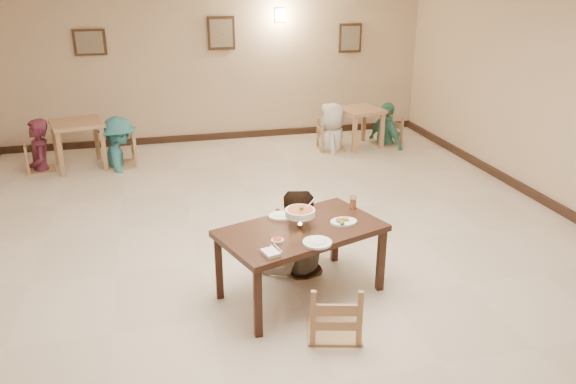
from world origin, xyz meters
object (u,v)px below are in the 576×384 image
object	(u,v)px
chair_near	(336,282)
bg_diner_d	(388,102)
main_table	(301,235)
bg_chair_lr	(118,135)
drink_glass	(353,203)
bg_table_right	(360,116)
bg_table_left	(77,130)
bg_chair_rr	(387,119)
chair_far	(294,220)
bg_chair_ll	(38,144)
bg_diner_c	(332,103)
bg_diner_b	(116,117)
curry_warmer	(300,213)
bg_diner_a	(33,119)
bg_chair_rl	(332,123)
main_diner	(294,191)

from	to	relation	value
chair_near	bg_diner_d	world-z (taller)	bg_diner_d
main_table	bg_chair_lr	bearing A→B (deg)	92.81
drink_glass	bg_table_right	bearing A→B (deg)	68.27
bg_table_left	bg_chair_rr	world-z (taller)	bg_chair_rr
chair_far	chair_near	size ratio (longest dim) A/B	1.02
bg_chair_ll	bg_diner_c	bearing A→B (deg)	-101.02
bg_chair_lr	bg_diner_b	size ratio (longest dim) A/B	0.65
curry_warmer	main_table	bearing A→B (deg)	-71.39
bg_diner_a	bg_diner_c	distance (m)	4.99
main_table	bg_diner_c	world-z (taller)	bg_diner_c
bg_table_right	bg_chair_rl	size ratio (longest dim) A/B	0.86
curry_warmer	bg_diner_b	world-z (taller)	bg_diner_b
bg_chair_lr	main_table	bearing A→B (deg)	14.93
main_table	curry_warmer	distance (m)	0.23
main_diner	bg_table_left	distance (m)	4.90
chair_far	bg_chair_rl	distance (m)	4.40
bg_chair_ll	curry_warmer	bearing A→B (deg)	-157.18
main_diner	bg_chair_rl	world-z (taller)	main_diner
bg_chair_lr	bg_chair_rl	xyz separation A→B (m)	(3.73, 0.06, -0.04)
bg_table_left	bg_chair_rl	size ratio (longest dim) A/B	0.94
chair_near	bg_chair_rl	world-z (taller)	chair_near
bg_table_right	bg_diner_c	bearing A→B (deg)	-176.58
chair_far	bg_diner_c	world-z (taller)	bg_diner_c
bg_chair_rl	bg_diner_c	distance (m)	0.36
bg_diner_b	bg_chair_lr	bearing A→B (deg)	-8.89
main_table	bg_chair_rl	world-z (taller)	bg_chair_rl
bg_diner_b	bg_chair_rr	bearing A→B (deg)	-97.71
bg_chair_rl	curry_warmer	bearing A→B (deg)	163.23
bg_table_left	bg_chair_ll	distance (m)	0.66
bg_table_left	bg_table_right	distance (m)	4.91
bg_table_right	bg_chair_ll	xyz separation A→B (m)	(-5.53, -0.04, -0.13)
main_diner	bg_diner_d	xyz separation A→B (m)	(2.87, 4.18, -0.10)
bg_table_left	bg_chair_lr	distance (m)	0.64
chair_far	curry_warmer	size ratio (longest dim) A/B	3.21
drink_glass	bg_diner_a	size ratio (longest dim) A/B	0.08
main_table	bg_chair_rl	xyz separation A→B (m)	(1.85, 4.68, -0.15)
drink_glass	bg_diner_b	xyz separation A→B (m)	(-2.53, 4.28, 0.04)
bg_chair_rl	bg_diner_b	xyz separation A→B (m)	(-3.73, -0.06, 0.34)
bg_table_left	bg_table_right	world-z (taller)	bg_table_left
chair_near	bg_diner_a	bearing A→B (deg)	-43.94
chair_near	bg_table_right	xyz separation A→B (m)	(2.27, 5.41, 0.07)
bg_chair_lr	bg_diner_d	size ratio (longest dim) A/B	0.68
bg_chair_lr	bg_chair_rl	distance (m)	3.73
main_table	bg_chair_ll	xyz separation A→B (m)	(-3.14, 4.68, -0.20)
main_table	bg_diner_c	size ratio (longest dim) A/B	1.02
drink_glass	bg_chair_lr	world-z (taller)	bg_chair_lr
bg_diner_c	bg_chair_lr	bearing A→B (deg)	-76.93
bg_chair_rr	bg_diner_b	world-z (taller)	bg_diner_b
bg_diner_c	curry_warmer	bearing A→B (deg)	-9.58
bg_chair_ll	bg_diner_a	xyz separation A→B (m)	(0.00, 0.00, 0.41)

